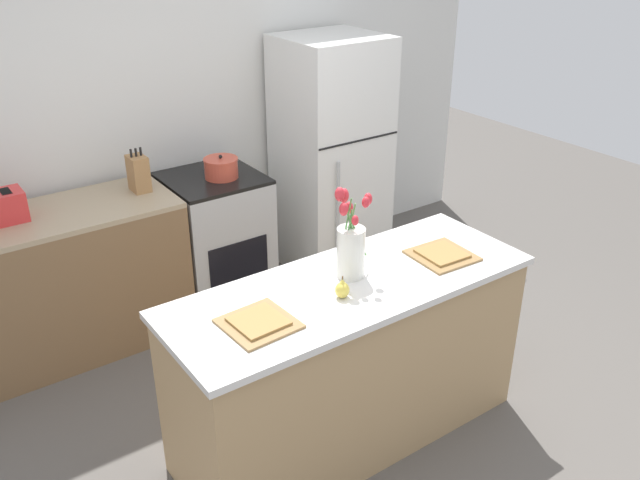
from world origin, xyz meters
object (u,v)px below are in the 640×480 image
at_px(toaster, 0,207).
at_px(knife_block, 139,173).
at_px(flower_vase, 351,246).
at_px(plate_setting_right, 442,255).
at_px(stove_range, 217,239).
at_px(refrigerator, 331,156).
at_px(plate_setting_left, 259,323).
at_px(pear_figurine, 342,289).
at_px(cooking_pot, 221,168).

distance_m(toaster, knife_block, 0.80).
distance_m(flower_vase, plate_setting_right, 0.53).
bearing_deg(stove_range, refrigerator, 0.04).
bearing_deg(plate_setting_left, plate_setting_right, 0.00).
xyz_separation_m(stove_range, flower_vase, (-0.06, -1.54, 0.61)).
distance_m(pear_figurine, plate_setting_left, 0.42).
distance_m(refrigerator, cooking_pot, 0.92).
distance_m(plate_setting_left, plate_setting_right, 1.06).
xyz_separation_m(flower_vase, plate_setting_right, (0.49, -0.11, -0.15)).
bearing_deg(plate_setting_right, flower_vase, 167.00).
bearing_deg(plate_setting_right, toaster, 134.92).
relative_size(pear_figurine, toaster, 0.38).
bearing_deg(stove_range, toaster, 177.98).
bearing_deg(plate_setting_left, cooking_pot, 67.22).
bearing_deg(cooking_pot, refrigerator, 3.32).
bearing_deg(plate_setting_right, cooking_pot, 103.55).
xyz_separation_m(plate_setting_left, toaster, (-0.63, 1.70, 0.08)).
distance_m(plate_setting_right, knife_block, 1.92).
relative_size(refrigerator, knife_block, 6.29).
xyz_separation_m(plate_setting_left, cooking_pot, (0.67, 1.60, 0.06)).
height_order(stove_range, plate_setting_left, plate_setting_left).
distance_m(stove_range, knife_block, 0.73).
bearing_deg(plate_setting_left, refrigerator, 46.34).
bearing_deg(pear_figurine, toaster, 121.43).
distance_m(stove_range, toaster, 1.38).
relative_size(stove_range, flower_vase, 2.01).
xyz_separation_m(pear_figurine, plate_setting_right, (0.64, 0.02, -0.03)).
xyz_separation_m(stove_range, refrigerator, (0.95, 0.00, 0.40)).
bearing_deg(plate_setting_right, pear_figurine, -177.82).
bearing_deg(stove_range, cooking_pot, -50.07).
height_order(refrigerator, pear_figurine, refrigerator).
xyz_separation_m(refrigerator, flower_vase, (-1.01, -1.54, 0.21)).
bearing_deg(plate_setting_right, plate_setting_left, 180.00).
height_order(flower_vase, plate_setting_left, flower_vase).
xyz_separation_m(stove_range, pear_figurine, (-0.21, -1.68, 0.49)).
relative_size(plate_setting_left, toaster, 1.07).
xyz_separation_m(cooking_pot, knife_block, (-0.51, 0.09, 0.05)).
distance_m(plate_setting_left, cooking_pot, 1.74).
xyz_separation_m(refrigerator, plate_setting_left, (-1.58, -1.65, 0.07)).
relative_size(plate_setting_left, knife_block, 1.11).
relative_size(plate_setting_left, cooking_pot, 1.36).
relative_size(stove_range, refrigerator, 0.53).
distance_m(pear_figurine, knife_block, 1.74).
bearing_deg(stove_range, plate_setting_right, -75.44).
distance_m(stove_range, plate_setting_left, 1.83).
bearing_deg(flower_vase, plate_setting_right, -13.00).
bearing_deg(knife_block, refrigerator, -1.60).
bearing_deg(knife_block, plate_setting_left, -95.49).
relative_size(flower_vase, pear_figurine, 4.23).
height_order(stove_range, flower_vase, flower_vase).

